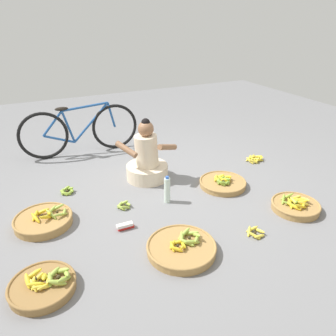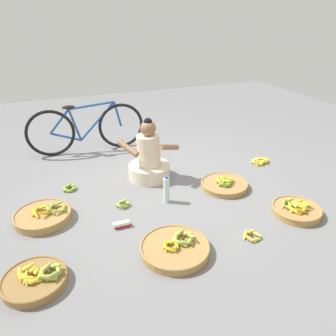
{
  "view_description": "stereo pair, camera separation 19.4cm",
  "coord_description": "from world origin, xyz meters",
  "px_view_note": "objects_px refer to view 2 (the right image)",
  "views": [
    {
      "loc": [
        -1.4,
        -3.13,
        1.93
      ],
      "look_at": [
        0.0,
        -0.2,
        0.35
      ],
      "focal_mm": 34.95,
      "sensor_mm": 36.0,
      "label": 1
    },
    {
      "loc": [
        -1.22,
        -3.21,
        1.93
      ],
      "look_at": [
        0.0,
        -0.2,
        0.35
      ],
      "focal_mm": 34.95,
      "sensor_mm": 36.0,
      "label": 2
    }
  ],
  "objects_px": {
    "bicycle_leaning": "(87,129)",
    "water_bottle": "(166,190)",
    "vendor_woman_front": "(149,160)",
    "banana_basket_front_center": "(175,248)",
    "loose_bananas_front_left": "(251,236)",
    "banana_basket_back_right": "(224,184)",
    "banana_basket_near_bicycle": "(35,280)",
    "loose_bananas_mid_left": "(123,204)",
    "packet_carton_stack": "(122,224)",
    "loose_bananas_back_center": "(260,161)",
    "banana_basket_mid_right": "(296,210)",
    "banana_basket_back_left": "(43,216)",
    "loose_bananas_front_right": "(69,188)"
  },
  "relations": [
    {
      "from": "packet_carton_stack",
      "to": "water_bottle",
      "type": "bearing_deg",
      "value": 25.05
    },
    {
      "from": "banana_basket_front_center",
      "to": "loose_bananas_mid_left",
      "type": "distance_m",
      "value": 0.93
    },
    {
      "from": "water_bottle",
      "to": "bicycle_leaning",
      "type": "bearing_deg",
      "value": 107.03
    },
    {
      "from": "bicycle_leaning",
      "to": "loose_bananas_back_center",
      "type": "bearing_deg",
      "value": -31.8
    },
    {
      "from": "vendor_woman_front",
      "to": "loose_bananas_front_left",
      "type": "height_order",
      "value": "vendor_woman_front"
    },
    {
      "from": "vendor_woman_front",
      "to": "bicycle_leaning",
      "type": "bearing_deg",
      "value": 115.73
    },
    {
      "from": "vendor_woman_front",
      "to": "packet_carton_stack",
      "type": "height_order",
      "value": "vendor_woman_front"
    },
    {
      "from": "banana_basket_back_right",
      "to": "water_bottle",
      "type": "height_order",
      "value": "water_bottle"
    },
    {
      "from": "banana_basket_near_bicycle",
      "to": "water_bottle",
      "type": "xyz_separation_m",
      "value": [
        1.39,
        0.75,
        0.1
      ]
    },
    {
      "from": "loose_bananas_back_center",
      "to": "water_bottle",
      "type": "xyz_separation_m",
      "value": [
        -1.59,
        -0.46,
        0.12
      ]
    },
    {
      "from": "banana_basket_near_bicycle",
      "to": "loose_bananas_back_center",
      "type": "distance_m",
      "value": 3.22
    },
    {
      "from": "loose_bananas_front_right",
      "to": "loose_bananas_front_left",
      "type": "distance_m",
      "value": 2.15
    },
    {
      "from": "banana_basket_mid_right",
      "to": "loose_bananas_front_left",
      "type": "xyz_separation_m",
      "value": [
        -0.67,
        -0.16,
        -0.03
      ]
    },
    {
      "from": "vendor_woman_front",
      "to": "bicycle_leaning",
      "type": "xyz_separation_m",
      "value": [
        -0.56,
        1.17,
        0.11
      ]
    },
    {
      "from": "banana_basket_back_right",
      "to": "banana_basket_front_center",
      "type": "xyz_separation_m",
      "value": [
        -1.0,
        -0.85,
        0.0
      ]
    },
    {
      "from": "banana_basket_back_right",
      "to": "loose_bananas_mid_left",
      "type": "height_order",
      "value": "banana_basket_back_right"
    },
    {
      "from": "banana_basket_back_left",
      "to": "banana_basket_front_center",
      "type": "relative_size",
      "value": 0.92
    },
    {
      "from": "banana_basket_back_left",
      "to": "water_bottle",
      "type": "xyz_separation_m",
      "value": [
        1.29,
        -0.14,
        0.1
      ]
    },
    {
      "from": "loose_bananas_front_right",
      "to": "packet_carton_stack",
      "type": "distance_m",
      "value": 1.02
    },
    {
      "from": "banana_basket_front_center",
      "to": "water_bottle",
      "type": "distance_m",
      "value": 0.85
    },
    {
      "from": "banana_basket_front_center",
      "to": "loose_bananas_front_left",
      "type": "relative_size",
      "value": 3.18
    },
    {
      "from": "vendor_woman_front",
      "to": "water_bottle",
      "type": "relative_size",
      "value": 2.48
    },
    {
      "from": "banana_basket_front_center",
      "to": "loose_bananas_front_left",
      "type": "height_order",
      "value": "banana_basket_front_center"
    },
    {
      "from": "banana_basket_near_bicycle",
      "to": "bicycle_leaning",
      "type": "bearing_deg",
      "value": 71.53
    },
    {
      "from": "vendor_woman_front",
      "to": "loose_bananas_mid_left",
      "type": "relative_size",
      "value": 4.55
    },
    {
      "from": "banana_basket_mid_right",
      "to": "loose_bananas_front_left",
      "type": "bearing_deg",
      "value": -166.29
    },
    {
      "from": "banana_basket_back_right",
      "to": "banana_basket_back_left",
      "type": "relative_size",
      "value": 0.99
    },
    {
      "from": "banana_basket_back_left",
      "to": "loose_bananas_back_center",
      "type": "relative_size",
      "value": 1.95
    },
    {
      "from": "banana_basket_near_bicycle",
      "to": "loose_bananas_front_left",
      "type": "distance_m",
      "value": 1.9
    },
    {
      "from": "banana_basket_back_right",
      "to": "water_bottle",
      "type": "bearing_deg",
      "value": -177.0
    },
    {
      "from": "loose_bananas_back_center",
      "to": "loose_bananas_mid_left",
      "type": "xyz_separation_m",
      "value": [
        -2.06,
        -0.37,
        -0.0
      ]
    },
    {
      "from": "vendor_woman_front",
      "to": "banana_basket_front_center",
      "type": "height_order",
      "value": "vendor_woman_front"
    },
    {
      "from": "loose_bananas_mid_left",
      "to": "water_bottle",
      "type": "xyz_separation_m",
      "value": [
        0.47,
        -0.1,
        0.12
      ]
    },
    {
      "from": "banana_basket_back_left",
      "to": "loose_bananas_mid_left",
      "type": "relative_size",
      "value": 3.29
    },
    {
      "from": "packet_carton_stack",
      "to": "banana_basket_mid_right",
      "type": "bearing_deg",
      "value": -14.67
    },
    {
      "from": "banana_basket_mid_right",
      "to": "banana_basket_back_left",
      "type": "relative_size",
      "value": 0.89
    },
    {
      "from": "banana_basket_back_right",
      "to": "banana_basket_near_bicycle",
      "type": "distance_m",
      "value": 2.3
    },
    {
      "from": "banana_basket_back_right",
      "to": "packet_carton_stack",
      "type": "xyz_separation_m",
      "value": [
        -1.34,
        -0.31,
        -0.01
      ]
    },
    {
      "from": "vendor_woman_front",
      "to": "banana_basket_back_right",
      "type": "height_order",
      "value": "vendor_woman_front"
    },
    {
      "from": "banana_basket_back_right",
      "to": "packet_carton_stack",
      "type": "relative_size",
      "value": 3.3
    },
    {
      "from": "banana_basket_mid_right",
      "to": "packet_carton_stack",
      "type": "height_order",
      "value": "banana_basket_mid_right"
    },
    {
      "from": "vendor_woman_front",
      "to": "loose_bananas_back_center",
      "type": "xyz_separation_m",
      "value": [
        1.57,
        -0.16,
        -0.22
      ]
    },
    {
      "from": "banana_basket_back_right",
      "to": "loose_bananas_mid_left",
      "type": "bearing_deg",
      "value": 177.42
    },
    {
      "from": "banana_basket_near_bicycle",
      "to": "loose_bananas_front_right",
      "type": "bearing_deg",
      "value": 73.31
    },
    {
      "from": "bicycle_leaning",
      "to": "water_bottle",
      "type": "height_order",
      "value": "bicycle_leaning"
    },
    {
      "from": "banana_basket_near_bicycle",
      "to": "loose_bananas_front_right",
      "type": "height_order",
      "value": "banana_basket_near_bicycle"
    },
    {
      "from": "loose_bananas_front_left",
      "to": "loose_bananas_mid_left",
      "type": "distance_m",
      "value": 1.39
    },
    {
      "from": "banana_basket_near_bicycle",
      "to": "loose_bananas_back_center",
      "type": "relative_size",
      "value": 1.74
    },
    {
      "from": "vendor_woman_front",
      "to": "loose_bananas_front_left",
      "type": "xyz_separation_m",
      "value": [
        0.48,
        -1.51,
        -0.22
      ]
    },
    {
      "from": "vendor_woman_front",
      "to": "packet_carton_stack",
      "type": "bearing_deg",
      "value": -123.76
    }
  ]
}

